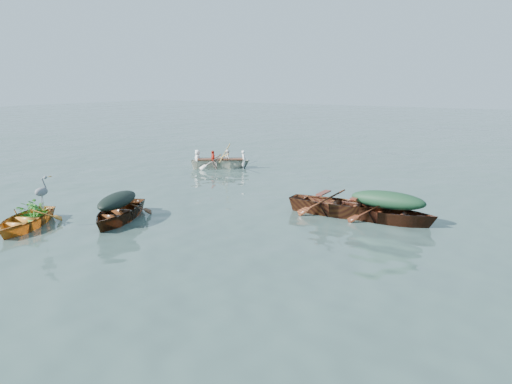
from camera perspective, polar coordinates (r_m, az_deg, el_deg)
ground at (r=14.27m, az=-7.19°, el=-4.04°), size 140.00×140.00×0.00m
yellow_dinghy at (r=15.53m, az=-24.88°, el=-3.77°), size 2.79×3.51×0.88m
dark_covered_boat at (r=15.33m, az=-15.44°, el=-3.23°), size 2.78×3.98×0.94m
green_tarp_boat at (r=15.17m, az=14.68°, el=-3.36°), size 4.05×1.39×0.91m
open_wooden_boat at (r=15.62m, az=9.50°, el=-2.65°), size 4.56×1.60×1.06m
rowed_boat at (r=23.77m, az=-4.06°, el=2.73°), size 3.85×3.18×0.90m
dark_tarp_cover at (r=15.17m, az=-15.59°, el=-0.80°), size 1.53×2.19×0.40m
green_tarp_cover at (r=14.99m, az=14.84°, el=-0.72°), size 2.23×0.76×0.52m
thwart_benches at (r=15.48m, az=9.57°, el=-0.69°), size 2.29×0.94×0.04m
heron at (r=15.10m, az=-23.28°, el=-0.54°), size 0.44×0.49×0.92m
dinghy_weeds at (r=15.81m, az=-24.10°, el=-0.65°), size 1.05×1.13×0.60m
rowers at (r=23.65m, az=-4.09°, el=4.72°), size 2.83×2.42×0.76m
oars at (r=23.70m, az=-4.08°, el=3.88°), size 1.98×2.48×0.06m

